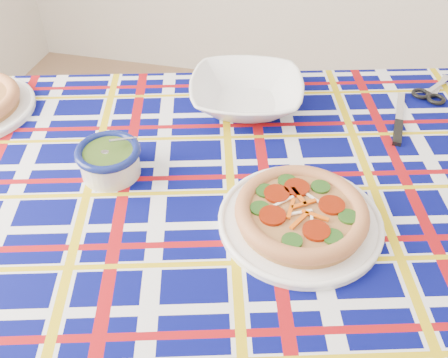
% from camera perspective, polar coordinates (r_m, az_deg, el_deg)
% --- Properties ---
extents(dining_table, '(1.94, 1.49, 0.81)m').
position_cam_1_polar(dining_table, '(1.08, -3.16, -6.53)').
color(dining_table, brown).
rests_on(dining_table, floor).
extents(tablecloth, '(1.98, 1.53, 0.11)m').
position_cam_1_polar(tablecloth, '(1.06, -3.21, -5.57)').
color(tablecloth, '#040752').
rests_on(tablecloth, dining_table).
extents(main_focaccia_plate, '(0.41, 0.41, 0.06)m').
position_cam_1_polar(main_focaccia_plate, '(0.97, 8.83, -3.81)').
color(main_focaccia_plate, '#A86E3B').
rests_on(main_focaccia_plate, tablecloth).
extents(pesto_bowl, '(0.17, 0.17, 0.08)m').
position_cam_1_polar(pesto_bowl, '(1.10, -13.01, 2.33)').
color(pesto_bowl, '#243C10').
rests_on(pesto_bowl, tablecloth).
extents(serving_bowl, '(0.33, 0.33, 0.07)m').
position_cam_1_polar(serving_bowl, '(1.29, 2.56, 9.70)').
color(serving_bowl, white).
rests_on(serving_bowl, tablecloth).
extents(table_knife, '(0.04, 0.25, 0.01)m').
position_cam_1_polar(table_knife, '(1.37, 19.48, 7.65)').
color(table_knife, silver).
rests_on(table_knife, tablecloth).
extents(kitchen_scissors, '(0.17, 0.22, 0.02)m').
position_cam_1_polar(kitchen_scissors, '(1.50, 23.47, 9.88)').
color(kitchen_scissors, silver).
rests_on(kitchen_scissors, tablecloth).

